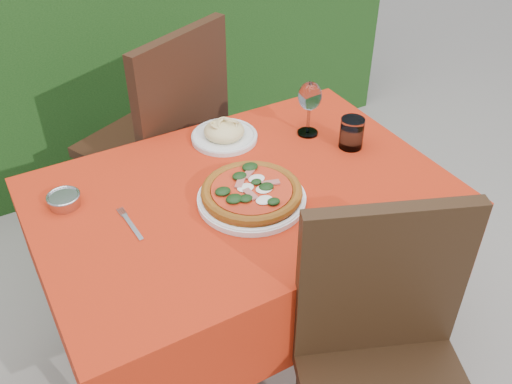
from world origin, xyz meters
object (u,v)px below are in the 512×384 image
chair_near (386,360)px  wine_glass (310,98)px  steel_ramekin (64,201)px  pasta_plate (224,133)px  water_glass (351,134)px  chair_far (165,134)px  fork (133,227)px  pizza_plate (252,194)px

chair_near → wine_glass: 0.90m
steel_ramekin → pasta_plate: bearing=9.3°
water_glass → steel_ramekin: (-0.94, 0.16, -0.03)m
chair_far → pasta_plate: (0.09, -0.36, 0.17)m
chair_far → wine_glass: size_ratio=5.24×
water_glass → chair_far: bearing=125.8°
wine_glass → fork: 0.75m
pasta_plate → steel_ramekin: 0.59m
pasta_plate → water_glass: (0.36, -0.26, 0.02)m
chair_far → steel_ramekin: size_ratio=11.47×
chair_near → chair_far: 1.28m
chair_near → pizza_plate: size_ratio=2.53×
chair_near → chair_far: bearing=116.3°
wine_glass → water_glass: bearing=-60.3°
chair_near → water_glass: bearing=83.8°
chair_near → water_glass: size_ratio=9.28×
pasta_plate → fork: 0.53m
water_glass → chair_near: bearing=-118.4°
water_glass → fork: bearing=-177.3°
fork → chair_near: bearing=-57.1°
wine_glass → fork: wine_glass is taller
fork → steel_ramekin: steel_ramekin is taller
chair_near → chair_far: size_ratio=0.94×
pizza_plate → fork: (-0.35, 0.06, -0.03)m
pizza_plate → chair_near: bearing=-80.8°
chair_near → fork: bearing=148.0°
pasta_plate → wine_glass: wine_glass is taller
fork → wine_glass: bearing=11.2°
water_glass → wine_glass: size_ratio=0.53×
chair_far → wine_glass: (0.36, -0.48, 0.29)m
pasta_plate → water_glass: water_glass is taller
pizza_plate → pasta_plate: size_ratio=1.70×
chair_far → steel_ramekin: bearing=18.4°
chair_far → chair_near: bearing=69.6°
pizza_plate → wine_glass: size_ratio=1.96×
water_glass → pizza_plate: bearing=-167.4°
pasta_plate → water_glass: bearing=-35.7°
pasta_plate → steel_ramekin: bearing=-170.7°
pasta_plate → fork: bearing=-146.5°
pizza_plate → fork: pizza_plate is taller
chair_far → pasta_plate: 0.41m
chair_far → water_glass: 0.79m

